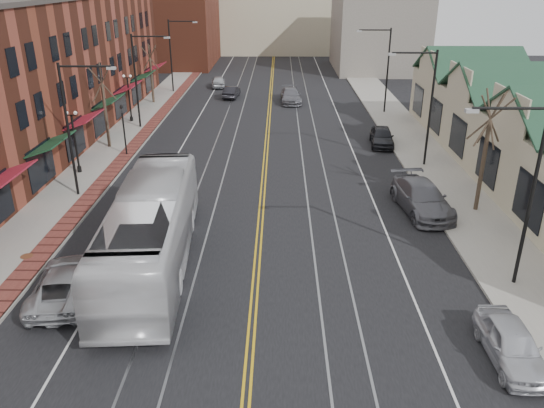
{
  "coord_description": "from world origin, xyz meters",
  "views": [
    {
      "loc": [
        1.03,
        -14.39,
        12.68
      ],
      "look_at": [
        0.68,
        10.29,
        2.0
      ],
      "focal_mm": 35.0,
      "sensor_mm": 36.0,
      "label": 1
    }
  ],
  "objects_px": {
    "parked_car_a": "(512,344)",
    "parked_car_b": "(420,198)",
    "parked_suv": "(67,282)",
    "parked_car_d": "(382,136)",
    "transit_bus": "(151,229)",
    "parked_car_c": "(422,198)"
  },
  "relations": [
    {
      "from": "transit_bus",
      "to": "parked_car_d",
      "type": "height_order",
      "value": "transit_bus"
    },
    {
      "from": "transit_bus",
      "to": "parked_car_b",
      "type": "bearing_deg",
      "value": -158.35
    },
    {
      "from": "parked_car_a",
      "to": "parked_car_d",
      "type": "height_order",
      "value": "parked_car_d"
    },
    {
      "from": "parked_car_a",
      "to": "parked_car_c",
      "type": "relative_size",
      "value": 0.7
    },
    {
      "from": "parked_car_d",
      "to": "parked_car_b",
      "type": "bearing_deg",
      "value": -84.57
    },
    {
      "from": "parked_suv",
      "to": "parked_car_d",
      "type": "height_order",
      "value": "parked_car_d"
    },
    {
      "from": "transit_bus",
      "to": "parked_suv",
      "type": "relative_size",
      "value": 2.53
    },
    {
      "from": "parked_car_c",
      "to": "parked_car_d",
      "type": "relative_size",
      "value": 1.34
    },
    {
      "from": "parked_car_a",
      "to": "parked_car_d",
      "type": "relative_size",
      "value": 0.93
    },
    {
      "from": "transit_bus",
      "to": "parked_car_a",
      "type": "height_order",
      "value": "transit_bus"
    },
    {
      "from": "parked_suv",
      "to": "parked_car_d",
      "type": "xyz_separation_m",
      "value": [
        17.21,
        22.33,
        0.01
      ]
    },
    {
      "from": "parked_suv",
      "to": "parked_car_d",
      "type": "relative_size",
      "value": 1.22
    },
    {
      "from": "transit_bus",
      "to": "parked_car_b",
      "type": "distance_m",
      "value": 15.77
    },
    {
      "from": "transit_bus",
      "to": "parked_car_b",
      "type": "xyz_separation_m",
      "value": [
        14.19,
        6.78,
        -1.19
      ]
    },
    {
      "from": "parked_car_b",
      "to": "parked_car_d",
      "type": "xyz_separation_m",
      "value": [
        0.0,
        12.73,
        0.05
      ]
    },
    {
      "from": "parked_car_b",
      "to": "parked_car_c",
      "type": "distance_m",
      "value": 0.39
    },
    {
      "from": "parked_car_b",
      "to": "parked_car_d",
      "type": "bearing_deg",
      "value": 83.87
    },
    {
      "from": "parked_suv",
      "to": "parked_car_a",
      "type": "xyz_separation_m",
      "value": [
        17.21,
        -3.79,
        -0.04
      ]
    },
    {
      "from": "parked_car_a",
      "to": "parked_car_b",
      "type": "distance_m",
      "value": 13.39
    },
    {
      "from": "parked_car_b",
      "to": "parked_suv",
      "type": "bearing_deg",
      "value": -156.98
    },
    {
      "from": "parked_car_c",
      "to": "parked_car_d",
      "type": "height_order",
      "value": "parked_car_c"
    },
    {
      "from": "transit_bus",
      "to": "parked_car_a",
      "type": "relative_size",
      "value": 3.3
    }
  ]
}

